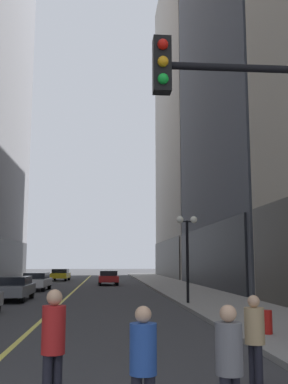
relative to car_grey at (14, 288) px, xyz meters
The scene contains 14 objects.
ground_plane 11.74m from the car_grey, 76.36° to the left, with size 200.00×200.00×0.00m, color #38383A.
sidewalk_right 15.86m from the car_grey, 45.96° to the left, with size 4.50×78.00×0.15m, color gray.
lane_centre_stripe 11.74m from the car_grey, 76.36° to the left, with size 0.16×70.00×0.01m, color #E5D64C.
building_right_far 46.62m from the car_grey, 62.14° to the left, with size 12.14×26.00×45.42m.
car_grey is the anchor object (origin of this frame).
car_white 9.32m from the car_grey, 90.88° to the left, with size 1.88×4.74×1.32m.
car_red 17.76m from the car_grey, 72.53° to the left, with size 1.90×4.11×1.32m.
car_yellow 27.16m from the car_grey, 90.17° to the left, with size 2.06×4.33×1.32m.
pedestrian_in_blue_hoodie 21.56m from the car_grey, 74.94° to the right, with size 0.38×0.38×1.61m.
pedestrian_in_tan_trench 20.31m from the car_grey, 67.81° to the right, with size 0.43×0.43×1.59m.
pedestrian_in_red_jacket 20.31m from the car_grey, 77.52° to the right, with size 0.47×0.47×1.76m.
pedestrian_in_grey_suit 21.99m from the car_grey, 72.40° to the right, with size 0.47×0.47×1.63m.
street_lamp_right_mid 10.24m from the car_grey, 22.45° to the right, with size 1.06×0.36×4.43m.
fire_hydrant_right 16.79m from the car_grey, 54.84° to the right, with size 0.28×0.28×0.80m, color red.
Camera 1 is at (2.37, -3.14, 2.16)m, focal length 43.16 mm.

